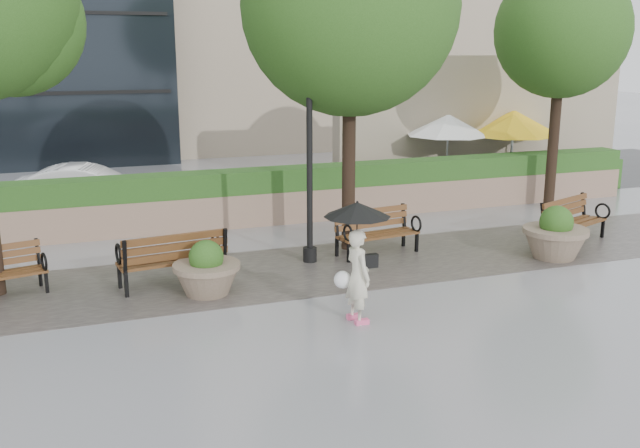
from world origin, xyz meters
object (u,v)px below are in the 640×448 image
object	(u,v)px
planter_left	(207,274)
planter_right	(555,238)
pedestrian	(357,250)
bench_2	(173,270)
bench_3	(377,241)
bench_4	(573,230)
car_right	(88,188)
lamppost	(310,178)

from	to	relation	value
planter_left	planter_right	distance (m)	7.16
planter_left	pedestrian	size ratio (longest dim) A/B	0.61
bench_2	bench_3	world-z (taller)	bench_2
bench_3	bench_4	bearing A→B (deg)	-15.86
planter_right	car_right	world-z (taller)	car_right
planter_left	lamppost	bearing A→B (deg)	28.12
bench_2	lamppost	world-z (taller)	lamppost
car_right	bench_2	bearing A→B (deg)	-157.48
planter_left	pedestrian	world-z (taller)	pedestrian
bench_3	pedestrian	world-z (taller)	pedestrian
bench_2	bench_3	distance (m)	4.37
bench_3	car_right	size ratio (longest dim) A/B	0.49
planter_right	lamppost	size ratio (longest dim) A/B	0.34
planter_right	bench_3	bearing A→B (deg)	155.44
bench_2	pedestrian	distance (m)	3.78
bench_4	car_right	distance (m)	12.18
planter_right	car_right	size ratio (longest dim) A/B	0.35
planter_left	pedestrian	xyz separation A→B (m)	(1.98, -2.05, 0.78)
pedestrian	bench_4	bearing A→B (deg)	-74.39
planter_right	pedestrian	size ratio (longest dim) A/B	0.69
bench_3	lamppost	world-z (taller)	lamppost
bench_3	car_right	distance (m)	8.40
bench_3	lamppost	bearing A→B (deg)	173.43
bench_4	planter_right	bearing A→B (deg)	-164.67
planter_left	pedestrian	distance (m)	2.95
bench_3	pedestrian	bearing A→B (deg)	-127.22
lamppost	car_right	xyz separation A→B (m)	(-3.99, 6.38, -1.11)
bench_2	bench_3	size ratio (longest dim) A/B	1.09
bench_3	planter_right	size ratio (longest dim) A/B	1.39
bench_4	car_right	xyz separation A→B (m)	(-9.99, 6.96, 0.33)
bench_2	car_right	xyz separation A→B (m)	(-1.17, 6.93, 0.31)
planter_left	car_right	xyz separation A→B (m)	(-1.65, 7.63, 0.23)
bench_4	pedestrian	distance (m)	6.97
bench_3	car_right	bearing A→B (deg)	122.97
planter_right	lamppost	bearing A→B (deg)	162.95
bench_4	planter_left	bearing A→B (deg)	162.93
lamppost	pedestrian	world-z (taller)	lamppost
bench_2	pedestrian	xyz separation A→B (m)	(2.46, -2.74, 0.86)
bench_4	lamppost	distance (m)	6.19
planter_left	bench_2	bearing A→B (deg)	124.79
bench_4	car_right	bearing A→B (deg)	123.49
bench_2	lamppost	bearing A→B (deg)	-176.48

